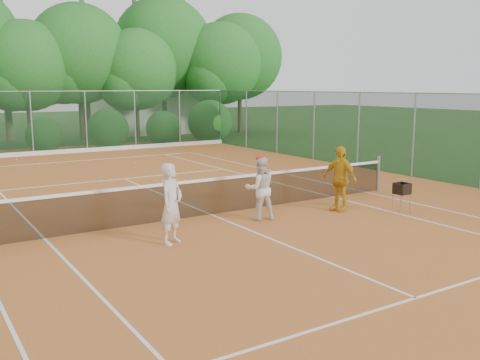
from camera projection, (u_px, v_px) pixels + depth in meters
name	position (u px, v px, depth m)	size (l,w,h in m)	color
ground	(212.00, 216.00, 13.60)	(120.00, 120.00, 0.00)	#204518
clay_court	(212.00, 215.00, 13.60)	(18.00, 36.00, 0.02)	#BC6A2B
club_building	(156.00, 111.00, 38.05)	(8.00, 5.00, 3.00)	beige
tennis_net	(212.00, 195.00, 13.51)	(11.97, 0.10, 1.10)	gray
player_white	(171.00, 204.00, 11.02)	(0.62, 0.40, 1.69)	silver
player_center_grp	(260.00, 188.00, 13.03)	(0.89, 0.77, 1.58)	silver
player_yellow	(340.00, 179.00, 13.95)	(1.00, 0.42, 1.71)	gold
ball_hopper	(402.00, 189.00, 13.78)	(0.34, 0.34, 0.78)	gray
stray_ball_a	(39.00, 164.00, 22.27)	(0.07, 0.07, 0.07)	#CFD531
stray_ball_b	(16.00, 159.00, 23.66)	(0.07, 0.07, 0.07)	#C8E134
stray_ball_c	(135.00, 163.00, 22.67)	(0.07, 0.07, 0.07)	#C3E635
court_markings	(212.00, 215.00, 13.60)	(11.03, 23.83, 0.01)	white
fence_back	(59.00, 123.00, 25.81)	(18.07, 0.07, 3.00)	#19381E
tropical_treeline	(58.00, 53.00, 30.29)	(32.10, 8.49, 15.03)	brown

